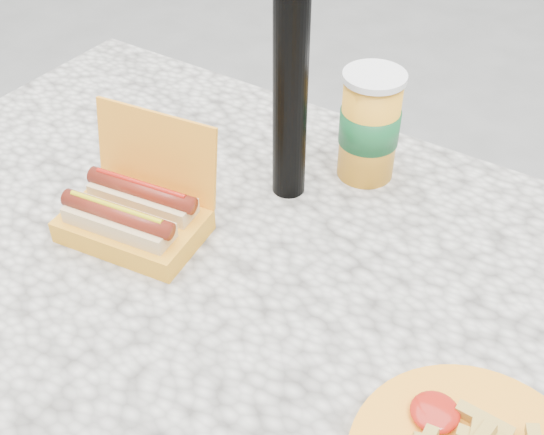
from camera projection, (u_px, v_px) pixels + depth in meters
The scene contains 3 objects.
picnic_table at pixel (231, 300), 1.03m from camera, with size 1.20×0.80×0.75m.
hotdog_box at pixel (134, 213), 0.96m from camera, with size 0.21×0.17×0.16m.
soda_cup at pixel (369, 126), 1.04m from camera, with size 0.09×0.09×0.18m.
Camera 1 is at (0.44, -0.56, 1.40)m, focal length 45.00 mm.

